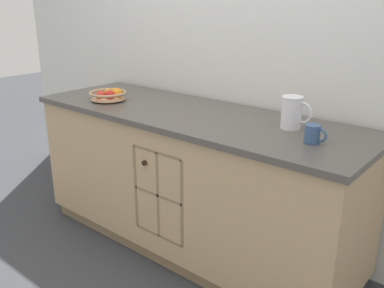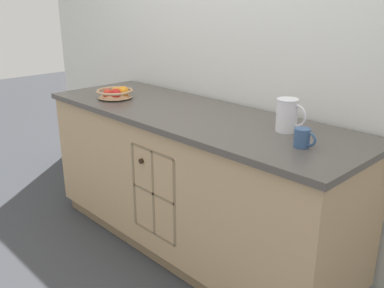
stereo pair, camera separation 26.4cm
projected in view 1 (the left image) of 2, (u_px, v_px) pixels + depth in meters
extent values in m
plane|color=#383A3F|center=(192.00, 244.00, 2.88)|extent=(14.00, 14.00, 0.00)
cube|color=silver|center=(233.00, 46.00, 2.76)|extent=(4.55, 0.06, 2.55)
cube|color=#8B7354|center=(192.00, 238.00, 2.86)|extent=(2.09, 0.62, 0.09)
cube|color=tan|center=(192.00, 178.00, 2.72)|extent=(2.15, 0.68, 0.79)
cube|color=#514C47|center=(192.00, 115.00, 2.58)|extent=(2.19, 0.72, 0.03)
cube|color=#8B7354|center=(170.00, 190.00, 2.53)|extent=(0.37, 0.01, 0.53)
cube|color=#8B7354|center=(141.00, 184.00, 2.60)|extent=(0.02, 0.10, 0.53)
cube|color=#8B7354|center=(188.00, 202.00, 2.38)|extent=(0.02, 0.10, 0.53)
cube|color=#8B7354|center=(164.00, 232.00, 2.58)|extent=(0.37, 0.10, 0.02)
cube|color=#8B7354|center=(163.00, 193.00, 2.49)|extent=(0.37, 0.10, 0.02)
cube|color=#8B7354|center=(162.00, 150.00, 2.40)|extent=(0.37, 0.10, 0.02)
cube|color=#8B7354|center=(163.00, 193.00, 2.49)|extent=(0.02, 0.10, 0.53)
cylinder|color=black|center=(166.00, 154.00, 2.58)|extent=(0.08, 0.21, 0.08)
cylinder|color=black|center=(149.00, 161.00, 2.47)|extent=(0.03, 0.09, 0.03)
cylinder|color=tan|center=(108.00, 100.00, 2.88)|extent=(0.11, 0.11, 0.01)
cone|color=tan|center=(108.00, 95.00, 2.87)|extent=(0.23, 0.23, 0.05)
torus|color=tan|center=(108.00, 93.00, 2.86)|extent=(0.25, 0.25, 0.02)
sphere|color=gold|center=(109.00, 94.00, 2.89)|extent=(0.07, 0.07, 0.07)
sphere|color=red|center=(101.00, 96.00, 2.83)|extent=(0.07, 0.07, 0.07)
sphere|color=red|center=(110.00, 96.00, 2.82)|extent=(0.07, 0.07, 0.07)
sphere|color=orange|center=(117.00, 94.00, 2.87)|extent=(0.08, 0.08, 0.08)
cylinder|color=white|center=(292.00, 112.00, 2.25)|extent=(0.11, 0.11, 0.17)
torus|color=white|center=(293.00, 97.00, 2.22)|extent=(0.11, 0.11, 0.01)
torus|color=white|center=(302.00, 113.00, 2.21)|extent=(0.12, 0.01, 0.12)
cylinder|color=#385684|center=(312.00, 134.00, 2.03)|extent=(0.07, 0.07, 0.09)
torus|color=#385684|center=(320.00, 135.00, 2.01)|extent=(0.07, 0.01, 0.07)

